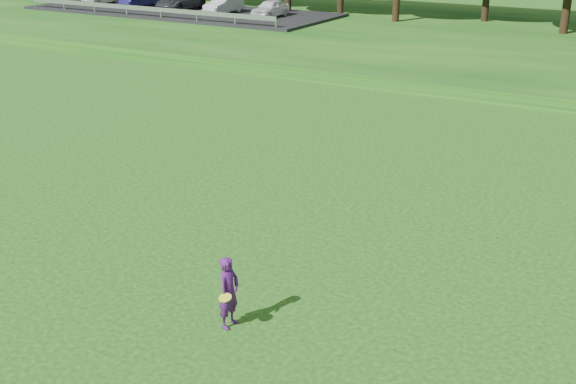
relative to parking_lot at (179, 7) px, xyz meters
The scene contains 5 objects.
ground 40.66m from the parking_lot, 53.81° to the right, with size 140.00×140.00×0.00m, color #0D470F.
berm 24.04m from the parking_lot, ahead, with size 130.00×30.00×0.60m, color #0D470F.
walking_path 27.22m from the parking_lot, 28.08° to the right, with size 130.00×1.60×0.04m, color gray.
parking_lot is the anchor object (origin of this frame).
woman 44.06m from the parking_lot, 50.51° to the right, with size 0.42×0.68×1.48m.
Camera 1 is at (11.22, -11.29, 7.60)m, focal length 45.00 mm.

